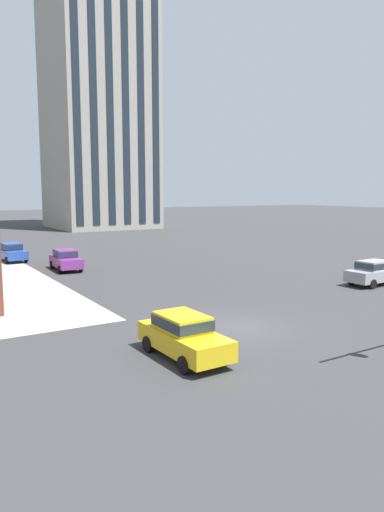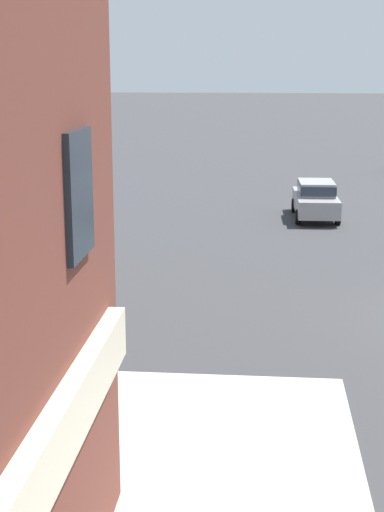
% 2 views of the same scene
% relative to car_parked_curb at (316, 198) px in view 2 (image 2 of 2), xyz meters
% --- Properties ---
extents(car_parked_curb, '(4.45, 1.98, 1.68)m').
position_rel_car_parked_curb_xyz_m(car_parked_curb, '(0.00, 0.00, 0.00)').
color(car_parked_curb, '#99999E').
rests_on(car_parked_curb, ground).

